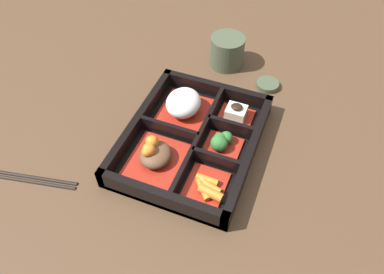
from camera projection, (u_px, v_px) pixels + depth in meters
The scene contains 11 objects.
ground_plane at pixel (192, 146), 0.71m from camera, with size 3.00×3.00×0.00m, color #4C3523.
bento_base at pixel (192, 144), 0.71m from camera, with size 0.29×0.23×0.01m.
bento_rim at pixel (194, 139), 0.70m from camera, with size 0.29×0.23×0.04m.
bowl_stew at pixel (155, 155), 0.66m from camera, with size 0.11×0.10×0.05m.
bowl_rice at pixel (183, 105), 0.74m from camera, with size 0.11×0.10×0.05m.
bowl_carrots at pixel (207, 187), 0.63m from camera, with size 0.07×0.07×0.02m.
bowl_greens at pixel (220, 144), 0.68m from camera, with size 0.06×0.07×0.04m.
bowl_tofu at pixel (236, 114), 0.74m from camera, with size 0.06×0.07×0.04m.
tea_cup at pixel (227, 51), 0.85m from camera, with size 0.08×0.08×0.07m.
chopsticks at pixel (19, 177), 0.66m from camera, with size 0.06×0.21×0.01m.
sauce_dish at pixel (268, 85), 0.82m from camera, with size 0.05×0.05×0.01m.
Camera 1 is at (-0.42, -0.16, 0.55)m, focal length 35.00 mm.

